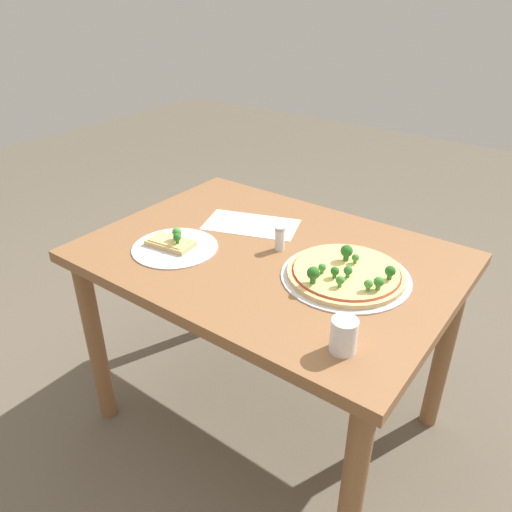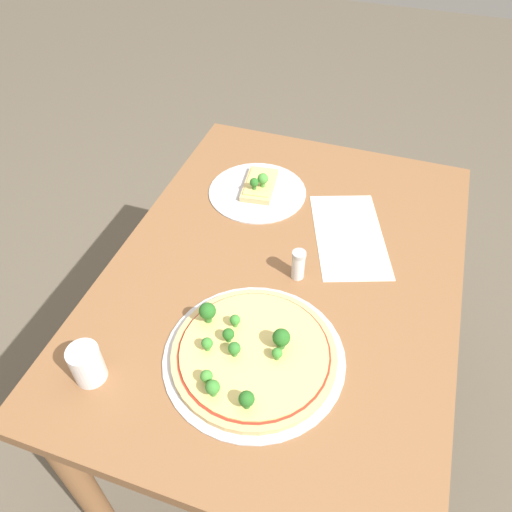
# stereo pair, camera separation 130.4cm
# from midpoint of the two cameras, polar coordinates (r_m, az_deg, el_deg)

# --- Properties ---
(ground_plane) EXTENTS (8.00, 8.00, 0.00)m
(ground_plane) POSITION_cam_midpoint_polar(r_m,az_deg,el_deg) (1.76, 24.45, -21.46)
(ground_plane) COLOR brown
(dining_table) EXTENTS (1.11, 0.81, 0.71)m
(dining_table) POSITION_cam_midpoint_polar(r_m,az_deg,el_deg) (1.28, 32.69, -9.75)
(dining_table) COLOR brown
(dining_table) RESTS_ON ground_plane
(pizza_tray_whole) EXTENTS (0.37, 0.37, 0.07)m
(pizza_tray_whole) POSITION_cam_midpoint_polar(r_m,az_deg,el_deg) (1.05, 36.99, -17.19)
(pizza_tray_whole) COLOR silver
(pizza_tray_whole) RESTS_ON dining_table
(pizza_tray_slice) EXTENTS (0.27, 0.27, 0.06)m
(pizza_tray_slice) POSITION_cam_midpoint_polar(r_m,az_deg,el_deg) (1.34, 27.52, 3.10)
(pizza_tray_slice) COLOR silver
(pizza_tray_slice) RESTS_ON dining_table
(drinking_cup) EXTENTS (0.06, 0.06, 0.08)m
(drinking_cup) POSITION_cam_midpoint_polar(r_m,az_deg,el_deg) (0.87, 21.07, -21.69)
(drinking_cup) COLOR white
(drinking_cup) RESTS_ON dining_table
(condiment_shaker) EXTENTS (0.03, 0.03, 0.08)m
(condiment_shaker) POSITION_cam_midpoint_polar(r_m,az_deg,el_deg) (1.19, 36.94, -6.55)
(condiment_shaker) COLOR silver
(condiment_shaker) RESTS_ON dining_table
(paper_menu) EXTENTS (0.35, 0.26, 0.00)m
(paper_menu) POSITION_cam_midpoint_polar(r_m,az_deg,el_deg) (1.36, 38.45, -2.65)
(paper_menu) COLOR white
(paper_menu) RESTS_ON dining_table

